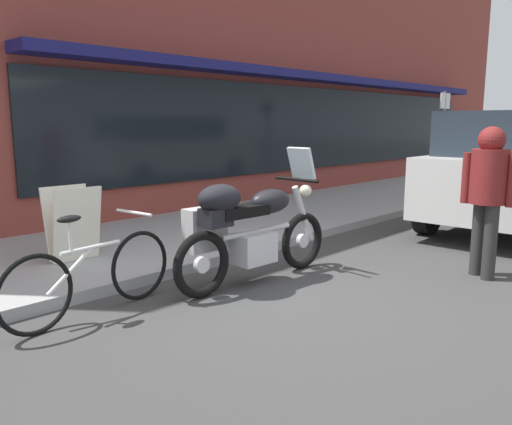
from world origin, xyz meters
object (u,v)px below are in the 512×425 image
touring_motorcycle (246,227)px  parked_bicycle (92,275)px  pedestrian_walking (488,184)px  sandwich_board_sign (73,223)px  parking_sign_pole (442,134)px

touring_motorcycle → parked_bicycle: size_ratio=1.23×
touring_motorcycle → pedestrian_walking: (1.96, -1.72, 0.42)m
pedestrian_walking → touring_motorcycle: bearing=138.8°
sandwich_board_sign → parked_bicycle: bearing=-111.6°
parking_sign_pole → pedestrian_walking: bearing=-151.4°
touring_motorcycle → parking_sign_pole: bearing=8.1°
pedestrian_walking → parked_bicycle: bearing=149.8°
parked_bicycle → parking_sign_pole: (8.48, 0.66, 1.07)m
touring_motorcycle → sandwich_board_sign: 2.04m
parked_bicycle → pedestrian_walking: bearing=-30.2°
touring_motorcycle → pedestrian_walking: bearing=-41.2°
parking_sign_pole → touring_motorcycle: bearing=-171.9°
touring_motorcycle → sandwich_board_sign: (-0.99, 1.79, -0.06)m
sandwich_board_sign → parking_sign_pole: size_ratio=0.38×
pedestrian_walking → parking_sign_pole: size_ratio=0.74×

